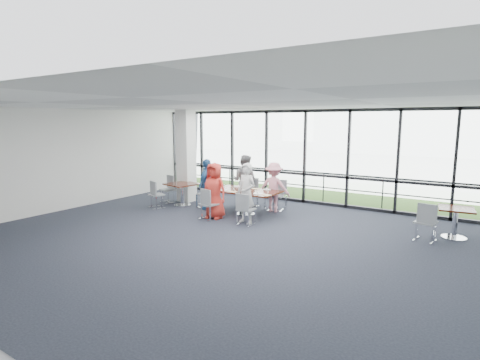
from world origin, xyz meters
The scene contains 41 objects.
floor centered at (0.00, 0.00, -0.01)m, with size 12.00×10.00×0.02m, color black.
ceiling centered at (0.00, 0.00, 3.20)m, with size 12.00×10.00×0.04m, color white.
wall_left centered at (-6.00, 0.00, 1.60)m, with size 0.10×10.00×3.20m, color silver.
curtain_wall_back centered at (0.00, 5.00, 1.60)m, with size 12.00×0.10×3.20m, color white.
structural_column centered at (-3.60, 3.00, 1.60)m, with size 0.50×0.50×3.20m, color silver.
apron centered at (0.00, 10.00, -0.02)m, with size 80.00×70.00×0.02m, color slate.
grass_strip centered at (0.00, 8.00, 0.01)m, with size 80.00×5.00×0.01m, color #2A4F20.
hangar_main centered at (4.00, 32.00, 3.00)m, with size 24.00×10.00×6.00m, color silver.
hangar_aux centered at (-18.00, 28.00, 2.00)m, with size 10.00×6.00×4.00m, color silver.
guard_rail centered at (0.00, 5.60, 0.50)m, with size 0.06×0.06×12.00m, color #2D2D33.
main_table centered at (-0.80, 2.44, 0.64)m, with size 2.06×1.16×0.75m.
side_table_left centered at (-3.24, 2.35, 0.65)m, with size 1.10×1.10×0.75m.
side_table_right centered at (4.69, 3.19, 0.62)m, with size 0.84×0.84×0.75m.
diner_near_left centered at (-1.34, 1.60, 0.82)m, with size 0.80×0.52×1.63m, color red.
diner_near_right centered at (-0.27, 1.64, 0.84)m, with size 0.61×0.45×1.68m, color silver.
diner_far_left centered at (-1.38, 3.33, 0.86)m, with size 0.84×0.52×1.72m, color slate.
diner_far_right centered at (-0.26, 3.25, 0.77)m, with size 1.00×0.52×1.55m, color pink.
diner_end centered at (-2.21, 2.41, 0.81)m, with size 0.95×0.52×1.63m, color #2B5D96.
chair_main_nl centered at (-1.38, 1.38, 0.45)m, with size 0.44×0.44×0.89m, color gray, non-canonical shape.
chair_main_nr centered at (-0.18, 1.49, 0.43)m, with size 0.42×0.42×0.86m, color gray, non-canonical shape.
chair_main_fl centered at (-1.22, 3.43, 0.46)m, with size 0.45×0.45×0.92m, color gray, non-canonical shape.
chair_main_fr centered at (-0.27, 3.40, 0.47)m, with size 0.46×0.46×0.94m, color gray, non-canonical shape.
chair_main_end centered at (-2.34, 2.51, 0.47)m, with size 0.46×0.46×0.94m, color gray, non-canonical shape.
chair_spare_la centered at (-3.69, 1.60, 0.44)m, with size 0.43×0.43×0.89m, color gray, non-canonical shape.
chair_spare_lb centered at (-3.97, 2.42, 0.45)m, with size 0.44×0.44×0.91m, color gray, non-canonical shape.
chair_spare_r centered at (4.12, 2.55, 0.46)m, with size 0.45×0.45×0.91m, color gray, non-canonical shape.
plate_nl centered at (-1.33, 2.06, 0.76)m, with size 0.24×0.24×0.01m, color white.
plate_nr centered at (-0.19, 2.13, 0.76)m, with size 0.26×0.26×0.01m, color white.
plate_fl centered at (-1.31, 2.81, 0.76)m, with size 0.24×0.24×0.01m, color white.
plate_fr centered at (-0.29, 2.85, 0.76)m, with size 0.25×0.25×0.01m, color white.
plate_end centered at (-1.68, 2.42, 0.76)m, with size 0.25×0.25×0.01m, color white.
tumbler_a centered at (-1.06, 2.19, 0.81)m, with size 0.06×0.06×0.13m, color white.
tumbler_b centered at (-0.53, 2.19, 0.82)m, with size 0.07×0.07×0.15m, color white.
tumbler_c centered at (-0.79, 2.73, 0.81)m, with size 0.06×0.06×0.13m, color white.
tumbler_d centered at (-1.48, 2.26, 0.82)m, with size 0.07×0.07×0.14m, color white.
menu_a centered at (-1.01, 2.04, 0.75)m, with size 0.29×0.21×0.00m, color silver.
menu_b centered at (0.07, 2.12, 0.75)m, with size 0.32×0.22×0.00m, color silver.
menu_c centered at (-0.70, 2.83, 0.75)m, with size 0.30×0.21×0.00m, color silver.
condiment_caddy centered at (-0.81, 2.46, 0.77)m, with size 0.10×0.07×0.04m, color black.
ketchup_bottle centered at (-0.83, 2.52, 0.84)m, with size 0.06×0.06×0.18m, color #9E1808.
green_bottle centered at (-0.73, 2.52, 0.85)m, with size 0.05×0.05×0.20m, color #197E1E.
Camera 1 is at (5.06, -6.96, 2.79)m, focal length 28.00 mm.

